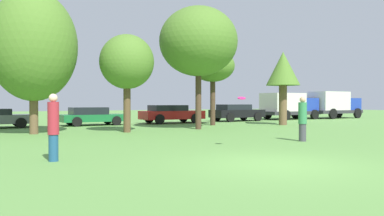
% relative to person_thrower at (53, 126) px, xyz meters
% --- Properties ---
extents(ground_plane, '(120.00, 120.00, 0.00)m').
position_rel_person_thrower_xyz_m(ground_plane, '(4.58, -3.19, -0.89)').
color(ground_plane, '#5B8E42').
extents(person_thrower, '(0.28, 0.28, 1.72)m').
position_rel_person_thrower_xyz_m(person_thrower, '(0.00, 0.00, 0.00)').
color(person_thrower, navy).
rests_on(person_thrower, ground).
extents(person_catcher, '(0.32, 0.32, 1.71)m').
position_rel_person_thrower_xyz_m(person_catcher, '(9.22, 0.52, -0.02)').
color(person_catcher, '#3F3F47').
rests_on(person_catcher, ground).
extents(frisbee, '(0.27, 0.26, 0.12)m').
position_rel_person_thrower_xyz_m(frisbee, '(5.89, -0.04, 0.75)').
color(frisbee, '#F21E72').
extents(tree_2, '(4.03, 4.03, 6.75)m').
position_rel_person_thrower_xyz_m(tree_2, '(0.64, 9.15, 3.25)').
color(tree_2, brown).
rests_on(tree_2, ground).
extents(tree_3, '(2.70, 2.70, 4.87)m').
position_rel_person_thrower_xyz_m(tree_3, '(4.83, 7.99, 2.59)').
color(tree_3, brown).
rests_on(tree_3, ground).
extents(tree_4, '(4.34, 4.34, 6.79)m').
position_rel_person_thrower_xyz_m(tree_4, '(9.01, 8.11, 3.96)').
color(tree_4, '#473323').
rests_on(tree_4, ground).
extents(tree_5, '(2.85, 2.85, 4.91)m').
position_rel_person_thrower_xyz_m(tree_5, '(11.66, 10.79, 2.93)').
color(tree_5, '#473323').
rests_on(tree_5, ground).
extents(tree_6, '(2.21, 2.21, 4.82)m').
position_rel_person_thrower_xyz_m(tree_6, '(15.88, 8.82, 2.68)').
color(tree_6, brown).
rests_on(tree_6, ground).
extents(parked_car_green, '(4.12, 2.03, 1.17)m').
position_rel_person_thrower_xyz_m(parked_car_green, '(4.79, 14.57, -0.28)').
color(parked_car_green, '#196633').
rests_on(parked_car_green, ground).
extents(parked_car_red, '(4.59, 1.99, 1.29)m').
position_rel_person_thrower_xyz_m(parked_car_red, '(10.38, 14.30, -0.19)').
color(parked_car_red, red).
rests_on(parked_car_red, ground).
extents(parked_car_black, '(4.36, 2.05, 1.32)m').
position_rel_person_thrower_xyz_m(parked_car_black, '(16.18, 14.40, -0.18)').
color(parked_car_black, black).
rests_on(parked_car_black, ground).
extents(delivery_truck_blue, '(5.52, 2.65, 2.28)m').
position_rel_person_thrower_xyz_m(delivery_truck_blue, '(22.08, 14.82, 0.36)').
color(delivery_truck_blue, '#2D2D33').
rests_on(delivery_truck_blue, ground).
extents(delivery_truck_blue_2, '(5.55, 2.41, 2.46)m').
position_rel_person_thrower_xyz_m(delivery_truck_blue_2, '(27.24, 14.34, 0.45)').
color(delivery_truck_blue_2, '#2D2D33').
rests_on(delivery_truck_blue_2, ground).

